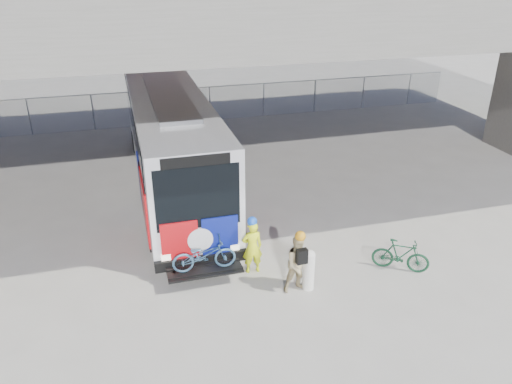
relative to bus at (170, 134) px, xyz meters
name	(u,v)px	position (x,y,z in m)	size (l,w,h in m)	color
ground	(251,227)	(2.00, -3.85, -2.11)	(160.00, 160.00, 0.00)	#9E9991
bus	(170,134)	(0.00, 0.00, 0.00)	(2.67, 12.90, 3.69)	silver
overpass	(219,4)	(2.00, 0.15, 4.44)	(40.00, 16.00, 7.95)	#605E59
chainlink_fence	(191,96)	(2.00, 8.15, -0.68)	(30.00, 0.06, 30.00)	gray
bollard	(309,268)	(2.60, -7.49, -1.48)	(0.31, 0.31, 1.18)	beige
cyclist_hivis	(252,246)	(1.38, -6.33, -1.28)	(0.57, 0.38, 1.73)	#EEFF1A
cyclist_tan	(299,263)	(2.32, -7.50, -1.27)	(0.82, 0.66, 1.78)	tan
bike_parked	(401,255)	(5.39, -7.37, -1.64)	(0.45, 1.58, 0.95)	#154228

